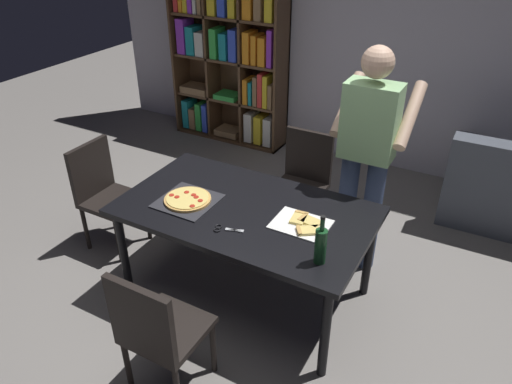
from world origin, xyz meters
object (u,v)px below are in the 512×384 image
Objects in this scene: chair_near_camera at (157,329)px; wine_bottle at (321,245)px; dining_table at (245,217)px; chair_far_side at (303,177)px; bookshelf at (230,59)px; kitchen_scissors at (224,229)px; person_serving_pizza at (367,150)px; chair_left_end at (104,190)px; pepperoni_pizza_on_tray at (188,200)px.

wine_bottle is (0.66, 0.70, 0.36)m from chair_near_camera.
wine_bottle reaches higher than dining_table.
chair_far_side is at bearing 90.00° from chair_near_camera.
bookshelf is (-1.57, 1.39, 0.47)m from chair_far_side.
chair_far_side reaches higher than kitchen_scissors.
bookshelf is 1.11× the size of person_serving_pizza.
kitchen_scissors is (0.00, -0.28, 0.07)m from dining_table.
dining_table is at bearing -127.11° from person_serving_pizza.
chair_near_camera is 1.67m from chair_left_end.
chair_near_camera reaches higher than pepperoni_pizza_on_tray.
wine_bottle is at bearing -0.40° from kitchen_scissors.
pepperoni_pizza_on_tray is at bearing -7.17° from chair_left_end.
pepperoni_pizza_on_tray is at bearing -64.69° from bookshelf.
chair_near_camera is at bearing -64.92° from bookshelf.
chair_near_camera is at bearing -133.34° from wine_bottle.
chair_left_end is at bearing -143.81° from chair_far_side.
dining_table is 0.88× the size of bookshelf.
kitchen_scissors is at bearing 89.64° from chair_near_camera.
dining_table is at bearing 16.99° from pepperoni_pizza_on_tray.
wine_bottle is (2.23, -2.66, -0.11)m from bookshelf.
chair_far_side is 4.53× the size of kitchen_scissors.
chair_near_camera is at bearing -108.30° from person_serving_pizza.
chair_left_end is 2.85× the size of wine_bottle.
bookshelf is (-1.57, 2.37, 0.30)m from dining_table.
kitchen_scissors is (1.57, -2.65, -0.22)m from bookshelf.
pepperoni_pizza_on_tray is 0.43m from kitchen_scissors.
person_serving_pizza is (1.92, 0.76, 0.49)m from chair_left_end.
person_serving_pizza reaches higher than dining_table.
chair_far_side is 0.46× the size of bookshelf.
pepperoni_pizza_on_tray is (-0.39, -1.10, 0.25)m from chair_far_side.
pepperoni_pizza_on_tray is 1.94× the size of kitchen_scissors.
chair_near_camera is 0.74m from kitchen_scissors.
wine_bottle is at bearing -50.02° from bookshelf.
kitchen_scissors reaches higher than dining_table.
chair_far_side is at bearing 70.45° from pepperoni_pizza_on_tray.
person_serving_pizza is at bearing -36.79° from bookshelf.
pepperoni_pizza_on_tray is (-0.39, 0.86, 0.25)m from chair_near_camera.
chair_far_side is 2.34× the size of pepperoni_pizza_on_tray.
kitchen_scissors is (0.00, -1.27, 0.24)m from chair_far_side.
pepperoni_pizza_on_tray is 1.22× the size of wine_bottle.
person_serving_pizza is (0.58, 0.76, 0.32)m from dining_table.
chair_near_camera is 1.97m from chair_far_side.
person_serving_pizza is 1.22m from kitchen_scissors.
dining_table is 1.00m from chair_near_camera.
bookshelf is 3.09m from kitchen_scissors.
bookshelf is at bearing 129.98° from wine_bottle.
chair_far_side is (0.00, 0.98, -0.17)m from dining_table.
chair_far_side is 1.48m from wine_bottle.
dining_table is 0.42m from pepperoni_pizza_on_tray.
bookshelf is at bearing 115.08° from chair_near_camera.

